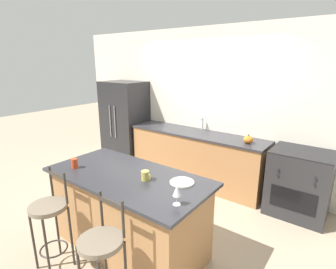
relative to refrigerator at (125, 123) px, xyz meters
name	(u,v)px	position (x,y,z in m)	size (l,w,h in m)	color
ground_plane	(184,188)	(1.73, -0.31, -0.86)	(18.00, 18.00, 0.00)	tan
wall_back	(206,106)	(1.73, 0.36, 0.49)	(6.00, 0.07, 2.70)	beige
back_counter	(196,157)	(1.73, 0.05, -0.40)	(2.51, 0.65, 0.93)	#A87547
sink_faucet	(202,122)	(1.73, 0.24, 0.20)	(0.02, 0.13, 0.22)	#ADAFB5
kitchen_island	(129,212)	(2.05, -1.96, -0.39)	(1.86, 0.92, 0.93)	#A87547
refrigerator	(125,123)	(0.00, 0.00, 0.00)	(0.88, 0.70, 1.73)	#232326
oven_range	(299,183)	(3.45, 0.01, -0.39)	(0.79, 0.67, 0.95)	#28282B
bar_stool_near	(50,217)	(1.63, -2.65, -0.26)	(0.37, 0.37, 1.08)	#332D28
bar_stool_far	(102,254)	(2.47, -2.68, -0.26)	(0.37, 0.37, 1.08)	#332D28
dinner_plate	(182,182)	(2.64, -1.76, 0.08)	(0.25, 0.25, 0.02)	beige
wine_glass	(177,191)	(2.84, -2.13, 0.20)	(0.07, 0.07, 0.18)	white
coffee_mug	(145,176)	(2.30, -1.93, 0.12)	(0.12, 0.09, 0.10)	#C1B251
tumbler_cup	(75,163)	(1.42, -2.19, 0.13)	(0.07, 0.07, 0.11)	red
pumpkin_decoration	(248,140)	(2.69, -0.03, 0.12)	(0.15, 0.15, 0.14)	orange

